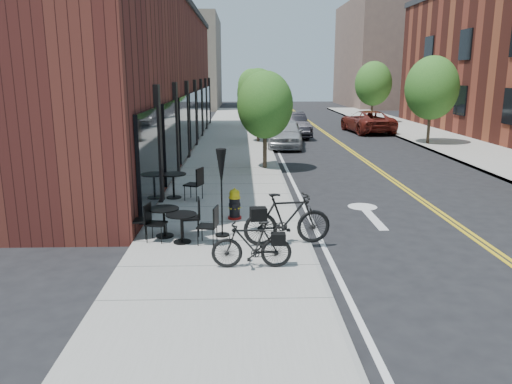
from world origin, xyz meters
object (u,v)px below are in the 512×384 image
object	(u,v)px
parked_car_b	(291,125)
fire_hydrant	(235,204)
bistro_set_a	(164,218)
patio_umbrella	(221,174)
bicycle_right	(287,219)
parked_car_c	(281,115)
bicycle_left	(252,245)
parked_car_a	(286,133)
bistro_set_c	(173,182)
parked_car_far	(367,121)
bistro_set_b	(182,224)

from	to	relation	value
parked_car_b	fire_hydrant	bearing A→B (deg)	-107.02
bistro_set_a	patio_umbrella	world-z (taller)	patio_umbrella
bicycle_right	parked_car_b	size ratio (longest dim) A/B	0.42
parked_car_c	fire_hydrant	bearing A→B (deg)	-89.86
parked_car_c	parked_car_b	bearing A→B (deg)	-83.25
bicycle_left	parked_car_c	xyz separation A→B (m)	(2.96, 30.17, 0.09)
bicycle_right	parked_car_b	bearing A→B (deg)	-14.00
bicycle_right	parked_car_c	xyz separation A→B (m)	(2.15, 28.83, -0.03)
parked_car_c	bistro_set_a	bearing A→B (deg)	-92.70
bicycle_right	parked_car_a	xyz separation A→B (m)	(1.35, 15.68, 0.03)
bistro_set_c	bistro_set_a	bearing A→B (deg)	-64.07
bistro_set_a	parked_car_far	world-z (taller)	parked_car_far
bicycle_left	bicycle_right	size ratio (longest dim) A/B	0.80
bistro_set_a	fire_hydrant	bearing A→B (deg)	33.65
parked_car_a	bicycle_right	bearing A→B (deg)	-88.55
fire_hydrant	bistro_set_b	bearing A→B (deg)	-125.33
fire_hydrant	bicycle_right	size ratio (longest dim) A/B	0.42
bicycle_left	bistro_set_c	bearing A→B (deg)	-158.18
bicycle_left	parked_car_c	world-z (taller)	parked_car_c
patio_umbrella	bicycle_left	bearing A→B (deg)	-72.09
bicycle_right	parked_car_a	distance (m)	15.73
bicycle_left	bicycle_right	bearing A→B (deg)	148.99
parked_car_a	parked_car_c	xyz separation A→B (m)	(0.80, 13.16, -0.06)
bistro_set_c	parked_car_a	distance (m)	12.17
bicycle_left	parked_car_far	world-z (taller)	parked_car_far
bistro_set_c	parked_car_b	size ratio (longest dim) A/B	0.40
bistro_set_b	bistro_set_c	world-z (taller)	bistro_set_c
bistro_set_c	bicycle_left	bearing A→B (deg)	-46.62
fire_hydrant	parked_car_a	bearing A→B (deg)	76.04
parked_car_a	parked_car_c	bearing A→B (deg)	92.88
fire_hydrant	parked_car_a	distance (m)	13.86
parked_car_b	patio_umbrella	bearing A→B (deg)	-107.08
parked_car_a	parked_car_b	distance (m)	4.49
patio_umbrella	parked_car_c	xyz separation A→B (m)	(3.60, 28.19, -0.91)
bicycle_right	parked_car_a	world-z (taller)	parked_car_a
bicycle_left	patio_umbrella	xyz separation A→B (m)	(-0.64, 1.98, 1.00)
fire_hydrant	bicycle_right	world-z (taller)	bicycle_right
bicycle_left	parked_car_a	world-z (taller)	parked_car_a
bistro_set_c	parked_car_far	xyz separation A→B (m)	(10.37, 18.04, 0.12)
bicycle_right	patio_umbrella	world-z (taller)	patio_umbrella
bicycle_left	bistro_set_a	size ratio (longest dim) A/B	0.94
parked_car_a	parked_car_b	xyz separation A→B (m)	(0.73, 4.43, 0.02)
bicycle_right	patio_umbrella	bearing A→B (deg)	57.91
patio_umbrella	parked_car_c	distance (m)	28.43
bistro_set_a	parked_car_c	bearing A→B (deg)	72.33
parked_car_c	parked_car_far	size ratio (longest dim) A/B	0.89
fire_hydrant	parked_car_far	xyz separation A→B (m)	(8.49, 20.32, 0.22)
bistro_set_c	parked_car_a	xyz separation A→B (m)	(4.40, 11.35, 0.13)
bistro_set_c	fire_hydrant	bearing A→B (deg)	-28.77
bistro_set_a	patio_umbrella	size ratio (longest dim) A/B	0.81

